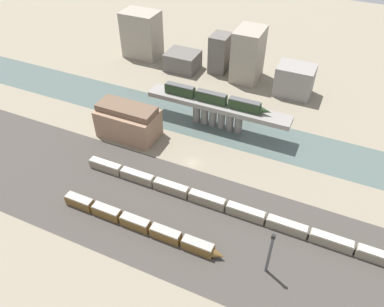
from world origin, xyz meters
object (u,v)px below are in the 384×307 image
(train_yard_near, at_px, (139,224))
(signal_tower, at_px, (270,254))
(warehouse_building, at_px, (128,121))
(train_on_bridge, at_px, (214,98))
(train_yard_mid, at_px, (231,208))

(train_yard_near, bearing_deg, signal_tower, 2.51)
(warehouse_building, relative_size, signal_tower, 1.48)
(train_on_bridge, distance_m, train_yard_mid, 46.27)
(train_on_bridge, relative_size, train_yard_mid, 0.41)
(train_on_bridge, height_order, train_yard_mid, train_on_bridge)
(train_yard_mid, relative_size, signal_tower, 6.84)
(train_yard_mid, height_order, signal_tower, signal_tower)
(train_yard_near, bearing_deg, train_yard_mid, 37.56)
(train_on_bridge, relative_size, signal_tower, 2.80)
(warehouse_building, xyz_separation_m, signal_tower, (64.24, -35.93, 1.43))
(train_yard_near, height_order, warehouse_building, warehouse_building)
(train_yard_near, bearing_deg, warehouse_building, 125.00)
(train_yard_mid, height_order, warehouse_building, warehouse_building)
(train_yard_mid, bearing_deg, signal_tower, -44.61)
(signal_tower, bearing_deg, train_yard_mid, 135.39)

